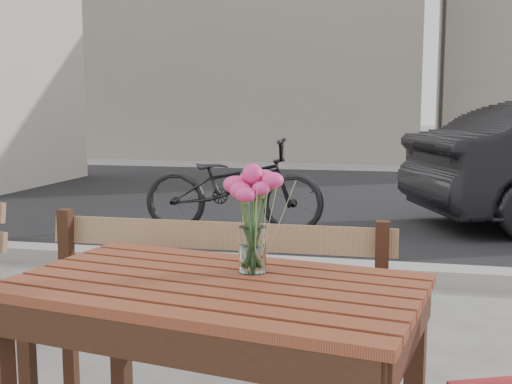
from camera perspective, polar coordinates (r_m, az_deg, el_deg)
street at (r=6.95m, az=7.55°, el=-2.82°), size 30.00×8.12×0.12m
backdrop_buildings at (r=16.30m, az=11.54°, el=15.75°), size 15.50×4.00×8.00m
main_table at (r=2.02m, az=-3.69°, el=-11.32°), size 1.34×0.92×0.76m
main_bench at (r=2.55m, az=-4.06°, el=-9.63°), size 1.43×0.44×0.89m
main_vase at (r=2.04m, az=-0.31°, el=-1.19°), size 0.19×0.19×0.35m
bicycle at (r=6.52m, az=-2.00°, el=0.57°), size 1.88×0.80×0.96m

